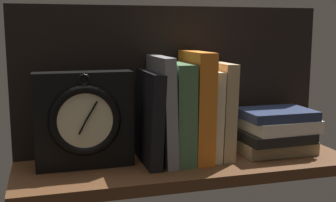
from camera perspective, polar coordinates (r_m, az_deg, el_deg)
name	(u,v)px	position (r cm, az deg, el deg)	size (l,w,h in cm)	color
ground_plane	(188,167)	(97.70, 2.62, -8.70)	(75.33, 23.35, 2.50)	#4C2D19
back_panel	(173,79)	(104.08, 0.73, 2.90)	(75.33, 1.20, 34.64)	black
book_black_skeptic	(149,117)	(94.73, -2.51, -2.19)	(2.70, 16.29, 20.17)	black
book_gray_chess	(162,109)	(95.12, -0.83, -1.12)	(2.44, 16.27, 23.46)	gray
book_green_romantic	(177,112)	(96.26, 1.24, -1.45)	(4.18, 15.46, 21.97)	#476B44
book_orange_pandolfini	(196,106)	(97.43, 3.71, -0.61)	(4.02, 15.28, 24.38)	orange
book_cream_twain	(209,114)	(98.97, 5.50, -1.73)	(1.97, 13.06, 20.13)	beige
book_tan_shortstories	(220,110)	(99.84, 6.95, -1.18)	(2.85, 12.81, 21.75)	tan
framed_clock	(84,120)	(92.47, -11.04, -2.48)	(20.51, 6.78, 20.51)	black
book_stack_side	(276,131)	(105.96, 14.15, -3.88)	(17.97, 13.23, 10.46)	#9E8966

